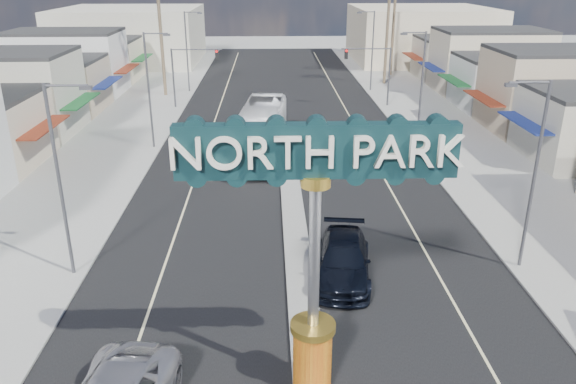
{
  "coord_description": "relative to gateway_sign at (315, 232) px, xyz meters",
  "views": [
    {
      "loc": [
        -1.34,
        -13.37,
        13.36
      ],
      "look_at": [
        -0.55,
        9.73,
        4.16
      ],
      "focal_mm": 35.0,
      "sensor_mm": 36.0,
      "label": 1
    }
  ],
  "objects": [
    {
      "name": "suv_right",
      "position": [
        2.0,
        7.44,
        -5.06
      ],
      "size": [
        3.18,
        6.24,
        1.73
      ],
      "primitive_type": "imported",
      "rotation": [
        0.0,
        0.0,
        -0.13
      ],
      "color": "black",
      "rests_on": "ground"
    },
    {
      "name": "streetlight_l_mid",
      "position": [
        -10.43,
        28.02,
        -0.86
      ],
      "size": [
        2.03,
        0.22,
        9.0
      ],
      "color": "#47474C",
      "rests_on": "ground"
    },
    {
      "name": "ground",
      "position": [
        0.0,
        28.02,
        -5.93
      ],
      "size": [
        160.0,
        160.0,
        0.0
      ],
      "primitive_type": "plane",
      "color": "gray",
      "rests_on": "ground"
    },
    {
      "name": "storefront_row_right",
      "position": [
        24.0,
        41.02,
        -2.93
      ],
      "size": [
        12.0,
        42.0,
        6.0
      ],
      "primitive_type": "cube",
      "color": "#B7B29E",
      "rests_on": "ground"
    },
    {
      "name": "car_parked_right",
      "position": [
        9.0,
        24.99,
        -5.05
      ],
      "size": [
        2.12,
        5.43,
        1.76
      ],
      "primitive_type": "imported",
      "rotation": [
        0.0,
        0.0,
        -0.05
      ],
      "color": "silver",
      "rests_on": "ground"
    },
    {
      "name": "road",
      "position": [
        0.0,
        28.02,
        -5.92
      ],
      "size": [
        20.0,
        120.0,
        0.01
      ],
      "primitive_type": "cube",
      "color": "black",
      "rests_on": "ground"
    },
    {
      "name": "streetlight_l_near",
      "position": [
        -10.43,
        8.02,
        -0.86
      ],
      "size": [
        2.03,
        0.22,
        9.0
      ],
      "color": "#47474C",
      "rests_on": "ground"
    },
    {
      "name": "traffic_signal_left",
      "position": [
        -9.18,
        42.02,
        -1.65
      ],
      "size": [
        5.09,
        0.45,
        6.0
      ],
      "color": "#47474C",
      "rests_on": "ground"
    },
    {
      "name": "storefront_row_left",
      "position": [
        -24.0,
        41.02,
        -2.93
      ],
      "size": [
        12.0,
        42.0,
        6.0
      ],
      "primitive_type": "cube",
      "color": "beige",
      "rests_on": "ground"
    },
    {
      "name": "sidewalk_left",
      "position": [
        -14.0,
        28.02,
        -5.87
      ],
      "size": [
        8.0,
        120.0,
        0.12
      ],
      "primitive_type": "cube",
      "color": "gray",
      "rests_on": "ground"
    },
    {
      "name": "city_bus",
      "position": [
        -2.0,
        26.24,
        -4.08
      ],
      "size": [
        4.32,
        13.49,
        3.69
      ],
      "primitive_type": "imported",
      "rotation": [
        0.0,
        0.0,
        -0.09
      ],
      "color": "white",
      "rests_on": "ground"
    },
    {
      "name": "traffic_signal_right",
      "position": [
        9.18,
        42.02,
        -1.65
      ],
      "size": [
        5.09,
        0.45,
        6.0
      ],
      "color": "#47474C",
      "rests_on": "ground"
    },
    {
      "name": "streetlight_l_far",
      "position": [
        -10.43,
        50.02,
        -0.86
      ],
      "size": [
        2.03,
        0.22,
        9.0
      ],
      "color": "#47474C",
      "rests_on": "ground"
    },
    {
      "name": "car_parked_left",
      "position": [
        -6.26,
        29.39,
        -5.19
      ],
      "size": [
        1.81,
        4.36,
        1.48
      ],
      "primitive_type": "imported",
      "rotation": [
        0.0,
        0.0,
        -0.02
      ],
      "color": "slate",
      "rests_on": "ground"
    },
    {
      "name": "median_island",
      "position": [
        0.0,
        12.02,
        -5.85
      ],
      "size": [
        1.3,
        30.0,
        0.16
      ],
      "primitive_type": "cube",
      "color": "gray",
      "rests_on": "ground"
    },
    {
      "name": "gateway_sign",
      "position": [
        0.0,
        0.0,
        0.0
      ],
      "size": [
        8.2,
        1.5,
        9.15
      ],
      "color": "#C0350E",
      "rests_on": "median_island"
    },
    {
      "name": "sidewalk_right",
      "position": [
        14.0,
        28.02,
        -5.87
      ],
      "size": [
        8.0,
        120.0,
        0.12
      ],
      "primitive_type": "cube",
      "color": "gray",
      "rests_on": "ground"
    },
    {
      "name": "streetlight_r_mid",
      "position": [
        10.43,
        28.02,
        -0.86
      ],
      "size": [
        2.03,
        0.22,
        9.0
      ],
      "color": "#47474C",
      "rests_on": "ground"
    },
    {
      "name": "streetlight_r_far",
      "position": [
        10.43,
        50.02,
        -0.86
      ],
      "size": [
        2.03,
        0.22,
        9.0
      ],
      "color": "#47474C",
      "rests_on": "ground"
    },
    {
      "name": "backdrop_far_left",
      "position": [
        -22.0,
        73.02,
        -1.93
      ],
      "size": [
        20.0,
        20.0,
        8.0
      ],
      "primitive_type": "cube",
      "color": "#B7B29E",
      "rests_on": "ground"
    },
    {
      "name": "backdrop_far_right",
      "position": [
        22.0,
        73.02,
        -1.93
      ],
      "size": [
        20.0,
        20.0,
        8.0
      ],
      "primitive_type": "cube",
      "color": "beige",
      "rests_on": "ground"
    },
    {
      "name": "streetlight_r_near",
      "position": [
        10.43,
        8.02,
        -0.86
      ],
      "size": [
        2.03,
        0.22,
        9.0
      ],
      "color": "#47474C",
      "rests_on": "ground"
    }
  ]
}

